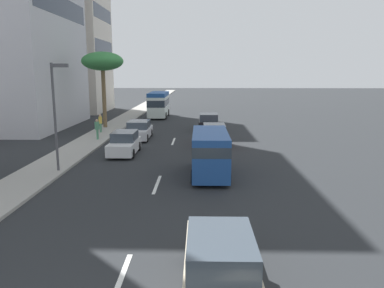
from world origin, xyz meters
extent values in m
plane|color=#26282B|center=(31.50, 0.00, 0.00)|extent=(198.00, 198.00, 0.00)
cube|color=#9E9B93|center=(31.50, 6.83, 0.07)|extent=(162.00, 2.71, 0.15)
cube|color=silver|center=(3.57, 0.00, 0.01)|extent=(3.20, 0.16, 0.01)
cube|color=silver|center=(12.75, 0.00, 0.01)|extent=(3.20, 0.16, 0.01)
cube|color=silver|center=(24.95, 0.00, 0.01)|extent=(3.20, 0.16, 0.01)
cube|color=#1E478C|center=(14.56, -2.75, 1.32)|extent=(5.26, 1.91, 2.24)
cube|color=#2D3842|center=(14.56, -2.75, 1.81)|extent=(5.27, 1.91, 0.54)
cylinder|color=black|center=(16.13, -1.85, 0.36)|extent=(0.72, 0.24, 0.72)
cylinder|color=black|center=(16.13, -3.66, 0.36)|extent=(0.72, 0.24, 0.72)
cylinder|color=black|center=(12.98, -1.85, 0.36)|extent=(0.72, 0.24, 0.72)
cylinder|color=black|center=(12.98, -3.66, 0.36)|extent=(0.72, 0.24, 0.72)
cube|color=beige|center=(3.29, -2.72, 0.57)|extent=(4.72, 1.83, 0.80)
cube|color=#38424C|center=(3.05, -2.72, 1.30)|extent=(2.59, 1.68, 0.65)
cylinder|color=black|center=(4.75, -1.87, 0.32)|extent=(0.64, 0.22, 0.64)
cylinder|color=black|center=(4.75, -3.56, 0.32)|extent=(0.64, 0.22, 0.64)
cube|color=black|center=(31.25, -3.04, 0.58)|extent=(4.19, 1.90, 0.81)
cube|color=#38424C|center=(31.04, -3.04, 1.32)|extent=(2.31, 1.75, 0.66)
cylinder|color=black|center=(32.55, -2.17, 0.32)|extent=(0.64, 0.22, 0.64)
cylinder|color=black|center=(32.55, -3.91, 0.32)|extent=(0.64, 0.22, 0.64)
cylinder|color=black|center=(29.95, -2.17, 0.32)|extent=(0.64, 0.22, 0.64)
cylinder|color=black|center=(29.95, -3.91, 0.32)|extent=(0.64, 0.22, 0.64)
cube|color=silver|center=(41.84, 3.03, 1.45)|extent=(6.54, 2.13, 2.45)
cube|color=#1E4C93|center=(41.84, 3.03, 2.91)|extent=(6.54, 2.13, 0.47)
cube|color=#28333D|center=(41.84, 3.03, 1.92)|extent=(6.56, 2.13, 0.82)
cylinder|color=black|center=(39.95, 2.02, 0.42)|extent=(0.84, 0.26, 0.84)
cylinder|color=black|center=(39.95, 4.04, 0.42)|extent=(0.84, 0.26, 0.84)
cylinder|color=black|center=(43.74, 2.02, 0.42)|extent=(0.84, 0.26, 0.84)
cylinder|color=black|center=(43.74, 4.04, 0.42)|extent=(0.84, 0.26, 0.84)
cube|color=white|center=(19.93, 3.08, 0.56)|extent=(4.14, 1.71, 0.77)
cube|color=#38424C|center=(20.14, 3.08, 1.26)|extent=(2.28, 1.57, 0.63)
cylinder|color=black|center=(18.65, 2.29, 0.32)|extent=(0.64, 0.22, 0.64)
cylinder|color=black|center=(18.65, 3.86, 0.32)|extent=(0.64, 0.22, 0.64)
cylinder|color=black|center=(21.21, 2.29, 0.32)|extent=(0.64, 0.22, 0.64)
cylinder|color=black|center=(21.21, 3.86, 0.32)|extent=(0.64, 0.22, 0.64)
cube|color=#A51E1E|center=(23.43, -3.30, 0.58)|extent=(4.80, 1.81, 0.82)
cube|color=#38424C|center=(23.19, -3.30, 1.32)|extent=(2.64, 1.67, 0.67)
cylinder|color=black|center=(24.92, -2.47, 0.32)|extent=(0.64, 0.22, 0.64)
cylinder|color=black|center=(24.92, -4.13, 0.32)|extent=(0.64, 0.22, 0.64)
cylinder|color=black|center=(21.94, -2.47, 0.32)|extent=(0.64, 0.22, 0.64)
cylinder|color=black|center=(21.94, -4.13, 0.32)|extent=(0.64, 0.22, 0.64)
cube|color=silver|center=(26.05, 3.05, 0.55)|extent=(4.41, 1.88, 0.75)
cube|color=#38424C|center=(26.27, 3.05, 1.23)|extent=(2.43, 1.73, 0.61)
cylinder|color=black|center=(24.68, 2.19, 0.32)|extent=(0.64, 0.22, 0.64)
cylinder|color=black|center=(24.68, 3.91, 0.32)|extent=(0.64, 0.22, 0.64)
cylinder|color=black|center=(27.42, 2.19, 0.32)|extent=(0.64, 0.22, 0.64)
cylinder|color=black|center=(27.42, 3.91, 0.32)|extent=(0.64, 0.22, 0.64)
cylinder|color=#4C8C66|center=(28.67, 7.03, 0.55)|extent=(0.14, 0.14, 0.81)
cylinder|color=#4C8C66|center=(28.83, 7.03, 0.55)|extent=(0.14, 0.14, 0.81)
cube|color=gold|center=(28.75, 7.03, 1.28)|extent=(0.29, 0.36, 0.64)
sphere|color=tan|center=(28.75, 7.03, 1.70)|extent=(0.22, 0.22, 0.22)
cylinder|color=#4C8C66|center=(24.91, 6.32, 0.56)|extent=(0.14, 0.14, 0.82)
cylinder|color=#4C8C66|center=(25.07, 6.32, 0.56)|extent=(0.14, 0.14, 0.82)
cube|color=#4C8C66|center=(24.99, 6.32, 1.29)|extent=(0.39, 0.36, 0.65)
sphere|color=tan|center=(24.99, 6.32, 1.72)|extent=(0.22, 0.22, 0.22)
cylinder|color=brown|center=(32.13, 7.45, 3.12)|extent=(0.39, 0.39, 5.94)
ellipsoid|color=#388442|center=(32.13, 7.45, 6.70)|extent=(4.08, 4.08, 1.84)
cylinder|color=#4C4C51|center=(14.91, 5.88, 3.15)|extent=(0.14, 0.14, 6.00)
cube|color=#4C4C51|center=(14.91, 5.43, 6.00)|extent=(0.24, 0.90, 0.20)
cube|color=#2D3847|center=(32.92, 11.42, 11.93)|extent=(13.82, 0.08, 1.99)
cube|color=#2D3847|center=(48.91, 11.42, 9.07)|extent=(9.53, 0.08, 1.89)
cube|color=#2D3847|center=(48.91, 11.42, 13.60)|extent=(9.53, 0.08, 1.89)
camera|label=1|loc=(-5.80, -2.18, 5.66)|focal=35.38mm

